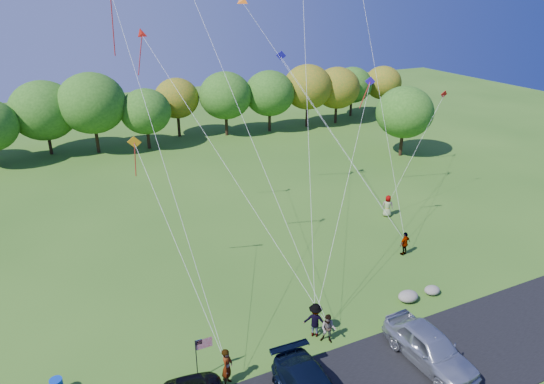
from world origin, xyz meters
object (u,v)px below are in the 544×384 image
Objects in this scene: flyer_c at (315,320)px; flyer_e at (388,206)px; flyer_a at (227,367)px; minivan_silver at (430,347)px; flyer_b at (328,329)px; flyer_d at (405,243)px.

flyer_c is 15.90m from flyer_e.
minivan_silver is at bearing -70.55° from flyer_a.
minivan_silver is 3.14× the size of flyer_b.
flyer_d is (5.78, 8.70, -0.09)m from minivan_silver.
minivan_silver is 5.68m from flyer_c.
flyer_b is 0.97× the size of flyer_d.
flyer_c reaches higher than flyer_b.
flyer_a is at bearing 161.16° from minivan_silver.
flyer_c is at bearing -40.23° from flyer_a.
minivan_silver is 4.92m from flyer_b.
minivan_silver is 9.67m from flyer_a.
flyer_b is at bearing 17.30° from flyer_d.
flyer_e is at bearing -103.05° from flyer_c.
flyer_c is at bearing 155.87° from flyer_b.
minivan_silver is 10.44m from flyer_d.
flyer_b is (-3.58, 3.37, -0.12)m from minivan_silver.
minivan_silver is at bearing 93.30° from flyer_e.
flyer_b is at bearing 75.94° from flyer_e.
flyer_d is 0.95× the size of flyer_e.
flyer_c is 1.08× the size of flyer_e.
flyer_e is (12.09, 10.67, 0.07)m from flyer_b.
flyer_d is at bearing 71.33° from flyer_b.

